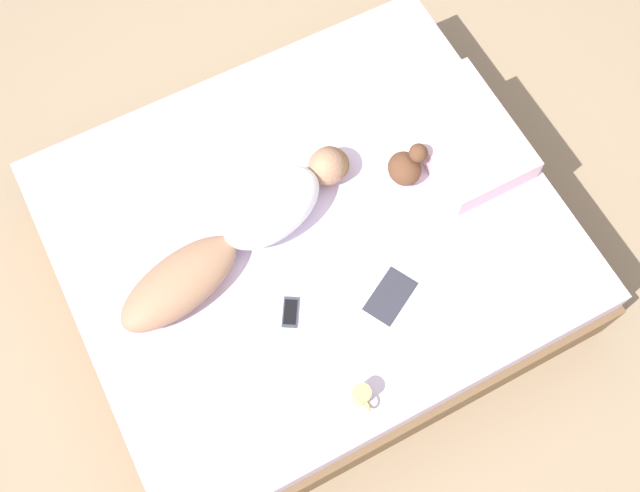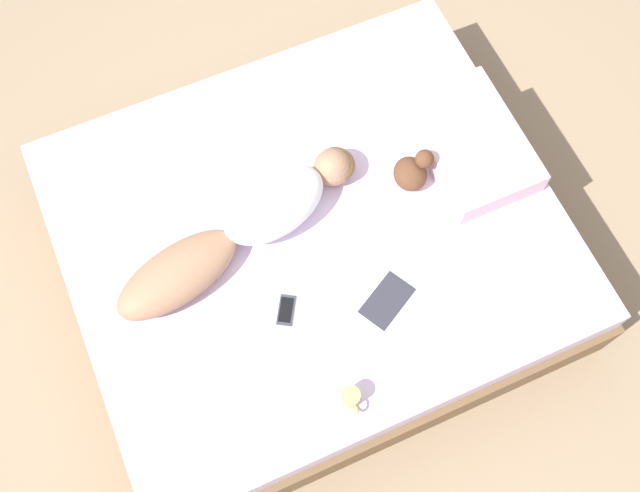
{
  "view_description": "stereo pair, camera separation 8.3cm",
  "coord_description": "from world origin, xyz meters",
  "px_view_note": "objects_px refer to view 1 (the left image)",
  "views": [
    {
      "loc": [
        1.22,
        -0.58,
        3.55
      ],
      "look_at": [
        0.12,
        -0.01,
        0.54
      ],
      "focal_mm": 42.0,
      "sensor_mm": 36.0,
      "label": 1
    },
    {
      "loc": [
        1.25,
        -0.51,
        3.55
      ],
      "look_at": [
        0.12,
        -0.01,
        0.54
      ],
      "focal_mm": 42.0,
      "sensor_mm": 36.0,
      "label": 2
    }
  ],
  "objects_px": {
    "person": "(244,230)",
    "open_magazine": "(370,284)",
    "cell_phone": "(290,312)",
    "coffee_mug": "(362,395)"
  },
  "relations": [
    {
      "from": "coffee_mug",
      "to": "person",
      "type": "bearing_deg",
      "value": -172.55
    },
    {
      "from": "open_magazine",
      "to": "coffee_mug",
      "type": "xyz_separation_m",
      "value": [
        0.41,
        -0.27,
        0.04
      ]
    },
    {
      "from": "open_magazine",
      "to": "cell_phone",
      "type": "bearing_deg",
      "value": -125.5
    },
    {
      "from": "cell_phone",
      "to": "open_magazine",
      "type": "bearing_deg",
      "value": 24.37
    },
    {
      "from": "person",
      "to": "coffee_mug",
      "type": "xyz_separation_m",
      "value": [
        0.85,
        0.11,
        -0.05
      ]
    },
    {
      "from": "person",
      "to": "open_magazine",
      "type": "bearing_deg",
      "value": 27.12
    },
    {
      "from": "open_magazine",
      "to": "cell_phone",
      "type": "height_order",
      "value": "same"
    },
    {
      "from": "coffee_mug",
      "to": "cell_phone",
      "type": "relative_size",
      "value": 0.77
    },
    {
      "from": "open_magazine",
      "to": "cell_phone",
      "type": "relative_size",
      "value": 3.64
    },
    {
      "from": "open_magazine",
      "to": "coffee_mug",
      "type": "bearing_deg",
      "value": -61.78
    }
  ]
}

